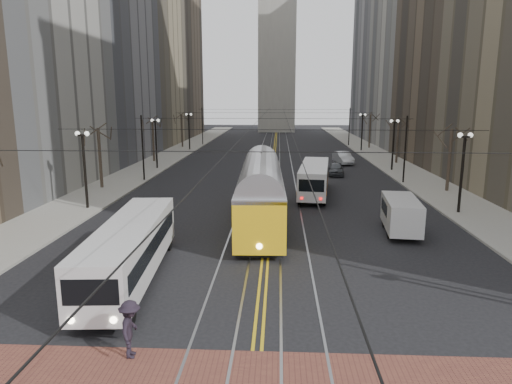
# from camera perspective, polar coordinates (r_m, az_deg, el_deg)

# --- Properties ---
(ground) EXTENTS (260.00, 260.00, 0.00)m
(ground) POSITION_cam_1_polar(r_m,az_deg,el_deg) (16.89, 0.30, -17.55)
(ground) COLOR black
(ground) RESTS_ON ground
(sidewalk_left) EXTENTS (5.00, 140.00, 0.15)m
(sidewalk_left) POSITION_cam_1_polar(r_m,az_deg,el_deg) (62.28, -11.75, 3.88)
(sidewalk_left) COLOR gray
(sidewalk_left) RESTS_ON ground
(sidewalk_right) EXTENTS (5.00, 140.00, 0.15)m
(sidewalk_right) POSITION_cam_1_polar(r_m,az_deg,el_deg) (61.96, 16.26, 3.62)
(sidewalk_right) COLOR gray
(sidewalk_right) RESTS_ON ground
(streetcar_rails) EXTENTS (4.80, 130.00, 0.02)m
(streetcar_rails) POSITION_cam_1_polar(r_m,az_deg,el_deg) (60.29, 2.22, 3.80)
(streetcar_rails) COLOR gray
(streetcar_rails) RESTS_ON ground
(centre_lines) EXTENTS (0.42, 130.00, 0.01)m
(centre_lines) POSITION_cam_1_polar(r_m,az_deg,el_deg) (60.29, 2.22, 3.80)
(centre_lines) COLOR gold
(centre_lines) RESTS_ON ground
(building_left_mid) EXTENTS (16.00, 20.00, 34.00)m
(building_left_mid) POSITION_cam_1_polar(r_m,az_deg,el_deg) (66.69, -21.40, 18.44)
(building_left_mid) COLOR slate
(building_left_mid) RESTS_ON ground
(building_left_far) EXTENTS (16.00, 20.00, 40.00)m
(building_left_far) POSITION_cam_1_polar(r_m,az_deg,el_deg) (104.73, -12.21, 17.85)
(building_left_far) COLOR brown
(building_left_far) RESTS_ON ground
(building_right_mid) EXTENTS (16.00, 20.00, 34.00)m
(building_right_mid) POSITION_cam_1_polar(r_m,az_deg,el_deg) (66.19, 26.27, 18.11)
(building_right_mid) COLOR brown
(building_right_mid) RESTS_ON ground
(building_right_far) EXTENTS (16.00, 20.00, 40.00)m
(building_right_far) POSITION_cam_1_polar(r_m,az_deg,el_deg) (104.41, 17.45, 17.61)
(building_right_far) COLOR slate
(building_right_far) RESTS_ON ground
(lamp_posts) EXTENTS (27.60, 57.20, 5.60)m
(lamp_posts) POSITION_cam_1_polar(r_m,az_deg,el_deg) (43.82, 1.99, 4.52)
(lamp_posts) COLOR black
(lamp_posts) RESTS_ON ground
(street_trees) EXTENTS (31.68, 53.28, 5.60)m
(street_trees) POSITION_cam_1_polar(r_m,az_deg,el_deg) (50.27, 2.11, 5.44)
(street_trees) COLOR #382D23
(street_trees) RESTS_ON ground
(trolley_wires) EXTENTS (25.96, 120.00, 6.60)m
(trolley_wires) POSITION_cam_1_polar(r_m,az_deg,el_deg) (49.76, 2.11, 6.50)
(trolley_wires) COLOR black
(trolley_wires) RESTS_ON ground
(transit_bus) EXTENTS (3.03, 10.97, 2.71)m
(transit_bus) POSITION_cam_1_polar(r_m,az_deg,el_deg) (21.72, -15.41, -7.26)
(transit_bus) COLOR silver
(transit_bus) RESTS_ON ground
(streetcar) EXTENTS (3.18, 14.88, 3.49)m
(streetcar) POSITION_cam_1_polar(r_m,az_deg,el_deg) (30.13, 0.60, -0.80)
(streetcar) COLOR yellow
(streetcar) RESTS_ON ground
(rear_bus) EXTENTS (3.40, 10.42, 2.67)m
(rear_bus) POSITION_cam_1_polar(r_m,az_deg,el_deg) (39.64, 7.29, 1.53)
(rear_bus) COLOR silver
(rear_bus) RESTS_ON ground
(cargo_van) EXTENTS (2.40, 5.10, 2.18)m
(cargo_van) POSITION_cam_1_polar(r_m,az_deg,el_deg) (29.60, 17.66, -2.88)
(cargo_van) COLOR beige
(cargo_van) RESTS_ON ground
(sedan_grey) EXTENTS (2.00, 4.15, 1.37)m
(sedan_grey) POSITION_cam_1_polar(r_m,az_deg,el_deg) (50.49, 9.98, 2.87)
(sedan_grey) COLOR #44484C
(sedan_grey) RESTS_ON ground
(sedan_silver) EXTENTS (2.35, 4.93, 1.56)m
(sedan_silver) POSITION_cam_1_polar(r_m,az_deg,el_deg) (59.33, 10.84, 4.22)
(sedan_silver) COLOR #B4B8BD
(sedan_silver) RESTS_ON ground
(pedestrian_d) EXTENTS (0.85, 1.31, 1.92)m
(pedestrian_d) POSITION_cam_1_polar(r_m,az_deg,el_deg) (15.81, -15.42, -16.18)
(pedestrian_d) COLOR black
(pedestrian_d) RESTS_ON crosswalk_band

